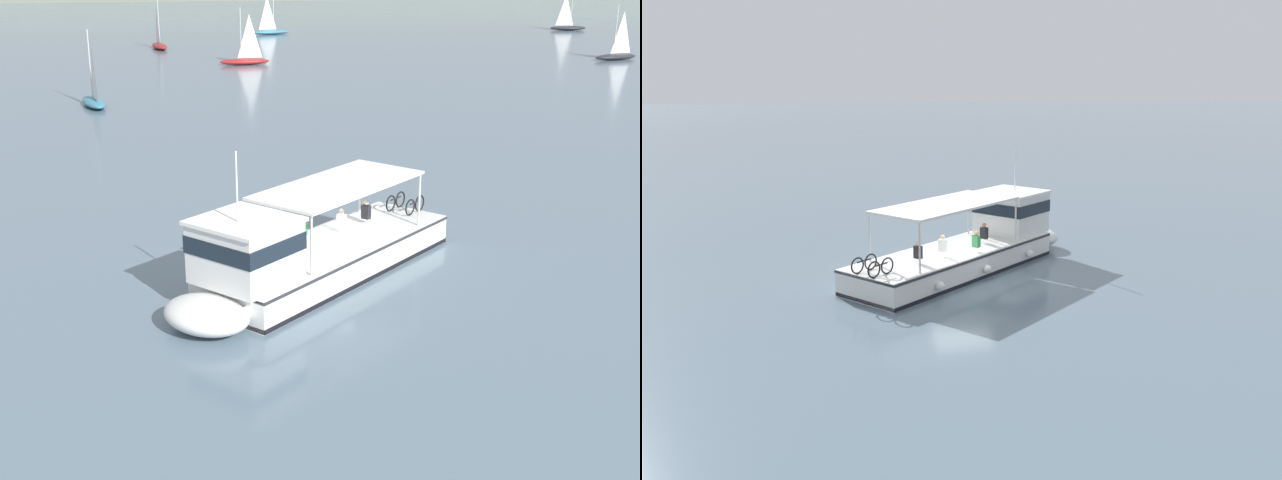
# 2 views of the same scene
# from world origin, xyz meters

# --- Properties ---
(ground_plane) EXTENTS (400.00, 400.00, 0.00)m
(ground_plane) POSITION_xyz_m (0.00, 0.00, 0.00)
(ground_plane) COLOR slate
(ferry_main) EXTENTS (11.29, 11.06, 5.32)m
(ferry_main) POSITION_xyz_m (-0.95, -2.69, 1.02)
(ferry_main) COLOR white
(ferry_main) RESTS_ON ground
(sailboat_off_bow) EXTENTS (5.00, 2.66, 5.40)m
(sailboat_off_bow) POSITION_xyz_m (5.81, 82.74, 0.54)
(sailboat_off_bow) COLOR teal
(sailboat_off_bow) RESTS_ON ground
(sailboat_far_right) EXTENTS (4.91, 1.83, 5.40)m
(sailboat_far_right) POSITION_xyz_m (0.67, 54.29, 0.54)
(sailboat_far_right) COLOR maroon
(sailboat_far_right) RESTS_ON ground
(sailboat_near_starboard) EXTENTS (2.45, 4.99, 5.40)m
(sailboat_near_starboard) POSITION_xyz_m (-7.90, 68.77, 0.54)
(sailboat_near_starboard) COLOR maroon
(sailboat_near_starboard) RESTS_ON ground
(sailboat_horizon_west) EXTENTS (4.99, 2.42, 5.40)m
(sailboat_horizon_west) POSITION_xyz_m (37.77, 52.59, 0.54)
(sailboat_horizon_west) COLOR #232328
(sailboat_horizon_west) RESTS_ON ground
(sailboat_mid_channel) EXTENTS (4.93, 1.93, 5.40)m
(sailboat_mid_channel) POSITION_xyz_m (45.61, 82.43, 0.54)
(sailboat_mid_channel) COLOR #232328
(sailboat_mid_channel) RESTS_ON ground
(sailboat_horizon_east) EXTENTS (2.68, 5.00, 5.40)m
(sailboat_horizon_east) POSITION_xyz_m (-11.47, 33.44, 0.54)
(sailboat_horizon_east) COLOR teal
(sailboat_horizon_east) RESTS_ON ground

